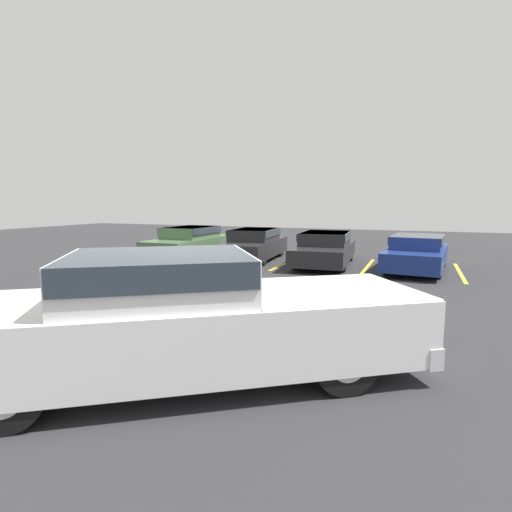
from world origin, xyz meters
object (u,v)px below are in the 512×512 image
at_px(pickup_truck, 187,317).
at_px(parked_sedan_a, 190,241).
at_px(parked_sedan_c, 325,247).
at_px(parked_sedan_b, 254,243).
at_px(parked_sedan_d, 417,252).

xyz_separation_m(pickup_truck, parked_sedan_a, (-6.31, 10.37, -0.16)).
relative_size(pickup_truck, parked_sedan_c, 1.31).
distance_m(pickup_truck, parked_sedan_a, 12.14).
relative_size(parked_sedan_a, parked_sedan_c, 0.99).
bearing_deg(pickup_truck, parked_sedan_c, 57.88).
bearing_deg(parked_sedan_b, parked_sedan_c, 80.69).
height_order(pickup_truck, parked_sedan_b, pickup_truck).
bearing_deg(parked_sedan_c, pickup_truck, -1.21).
bearing_deg(pickup_truck, parked_sedan_d, 40.49).
bearing_deg(parked_sedan_a, parked_sedan_c, 89.87).
relative_size(parked_sedan_a, parked_sedan_b, 0.99).
xyz_separation_m(pickup_truck, parked_sedan_d, (2.71, 10.31, -0.20)).
distance_m(parked_sedan_b, parked_sedan_c, 2.96).
bearing_deg(parked_sedan_d, parked_sedan_b, -87.19).
height_order(pickup_truck, parked_sedan_a, pickup_truck).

